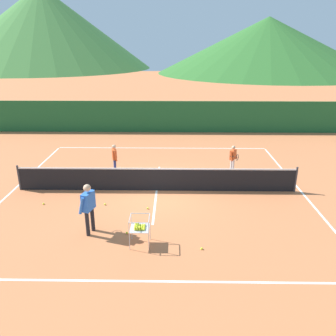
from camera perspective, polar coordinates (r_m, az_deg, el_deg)
name	(u,v)px	position (r m, az deg, el deg)	size (l,w,h in m)	color
ground_plane	(157,190)	(13.89, -1.92, -3.79)	(120.00, 120.00, 0.00)	#C67042
line_baseline_near	(146,281)	(9.08, -3.71, -18.44)	(11.73, 0.08, 0.01)	white
line_baseline_far	(162,148)	(19.41, -1.08, 3.38)	(11.73, 0.08, 0.01)	white
line_sideline_west	(14,189)	(15.33, -24.43, -3.30)	(0.08, 11.50, 0.01)	white
line_sideline_east	(301,191)	(14.81, 21.44, -3.68)	(0.08, 11.50, 0.01)	white
line_service_center	(157,190)	(13.88, -1.92, -3.78)	(0.08, 5.56, 0.01)	white
tennis_net	(156,179)	(13.69, -1.95, -1.89)	(11.25, 0.08, 1.05)	#333338
instructor	(88,204)	(10.79, -13.24, -5.95)	(0.45, 0.82, 1.67)	black
student_0	(114,156)	(15.64, -8.98, 1.99)	(0.31, 0.56, 1.35)	navy
student_1	(233,156)	(15.84, 10.88, 1.93)	(0.43, 0.70, 1.28)	silver
ball_cart	(139,227)	(10.15, -4.86, -9.85)	(0.58, 0.58, 0.90)	#B7B7BC
tennis_ball_0	(43,204)	(13.53, -20.19, -5.66)	(0.07, 0.07, 0.07)	yellow
tennis_ball_1	(202,248)	(10.23, 5.67, -13.30)	(0.07, 0.07, 0.07)	yellow
tennis_ball_2	(127,233)	(10.99, -6.93, -10.74)	(0.07, 0.07, 0.07)	yellow
tennis_ball_3	(148,208)	(12.41, -3.43, -6.75)	(0.07, 0.07, 0.07)	yellow
tennis_ball_4	(105,204)	(12.89, -10.52, -6.00)	(0.07, 0.07, 0.07)	yellow
windscreen_fence	(163,117)	(22.70, -0.78, 8.59)	(25.82, 0.08, 2.07)	#1E5B2D
hill_0	(267,45)	(70.80, 16.28, 19.17)	(41.39, 41.39, 10.11)	#2D6628
hill_1	(44,28)	(85.22, -20.10, 21.20)	(46.31, 46.31, 17.02)	#427A38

